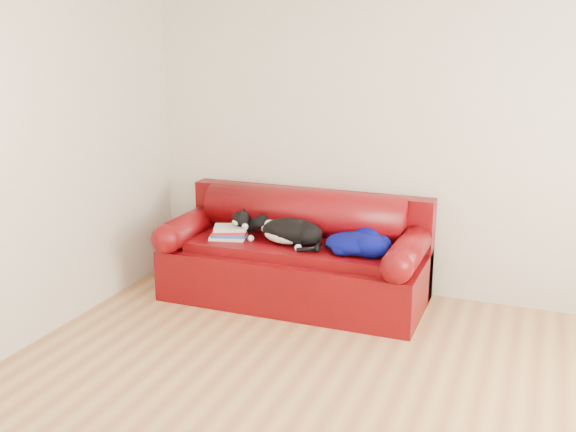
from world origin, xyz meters
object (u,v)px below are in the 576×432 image
(blanket, at_px, (357,242))
(sofa_base, at_px, (294,272))
(cat, at_px, (291,232))
(book_stack, at_px, (229,232))

(blanket, bearing_deg, sofa_base, 172.89)
(cat, bearing_deg, blanket, 15.34)
(sofa_base, height_order, cat, cat)
(book_stack, relative_size, blanket, 0.60)
(sofa_base, distance_m, blanket, 0.64)
(book_stack, distance_m, cat, 0.53)
(cat, bearing_deg, book_stack, -162.53)
(book_stack, height_order, blanket, blanket)
(book_stack, xyz_separation_m, cat, (0.53, 0.03, 0.05))
(book_stack, bearing_deg, sofa_base, 11.20)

